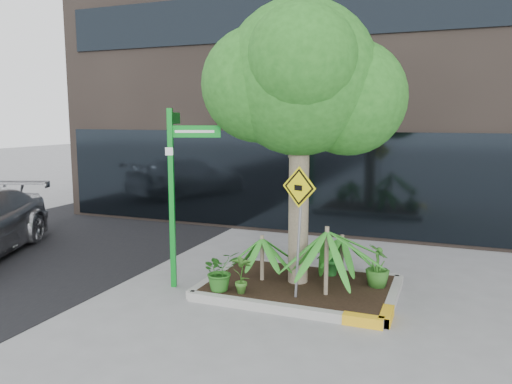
% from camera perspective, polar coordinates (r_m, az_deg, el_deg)
% --- Properties ---
extents(ground, '(80.00, 80.00, 0.00)m').
position_cam_1_polar(ground, '(8.83, 3.16, -11.68)').
color(ground, gray).
rests_on(ground, ground).
extents(asphalt_road, '(7.00, 80.00, 0.01)m').
position_cam_1_polar(asphalt_road, '(12.40, -26.92, -6.63)').
color(asphalt_road, black).
rests_on(asphalt_road, ground).
extents(planter, '(3.35, 2.36, 0.15)m').
position_cam_1_polar(planter, '(8.98, 5.15, -10.66)').
color(planter, '#9E9E99').
rests_on(planter, ground).
extents(tree, '(3.38, 3.00, 5.07)m').
position_cam_1_polar(tree, '(8.64, 5.09, 12.82)').
color(tree, gray).
rests_on(tree, ground).
extents(palm_front, '(1.29, 1.29, 1.43)m').
position_cam_1_polar(palm_front, '(8.19, 8.12, -4.44)').
color(palm_front, gray).
rests_on(palm_front, ground).
extents(palm_left, '(0.92, 0.92, 1.03)m').
position_cam_1_polar(palm_left, '(8.91, 0.71, -5.31)').
color(palm_left, gray).
rests_on(palm_left, ground).
extents(palm_back, '(0.84, 0.84, 0.93)m').
position_cam_1_polar(palm_back, '(9.40, 9.83, -5.14)').
color(palm_back, gray).
rests_on(palm_back, ground).
extents(shrub_a, '(0.85, 0.85, 0.68)m').
position_cam_1_polar(shrub_a, '(8.53, -4.12, -8.94)').
color(shrub_a, '#23601B').
rests_on(shrub_a, planter).
extents(shrub_b, '(0.51, 0.51, 0.73)m').
position_cam_1_polar(shrub_b, '(8.93, 13.74, -8.19)').
color(shrub_b, '#29601C').
rests_on(shrub_b, planter).
extents(shrub_c, '(0.37, 0.37, 0.66)m').
position_cam_1_polar(shrub_c, '(8.37, -1.63, -9.34)').
color(shrub_c, '#376F22').
rests_on(shrub_c, planter).
extents(shrub_d, '(0.50, 0.50, 0.68)m').
position_cam_1_polar(shrub_d, '(9.34, 8.64, -7.47)').
color(shrub_d, '#19571C').
rests_on(shrub_d, planter).
extents(street_sign_post, '(1.14, 0.91, 3.21)m').
position_cam_1_polar(street_sign_post, '(8.97, -9.19, 1.59)').
color(street_sign_post, '#0C8420').
rests_on(street_sign_post, ground).
extents(cattle_sign, '(0.62, 0.26, 2.13)m').
position_cam_1_polar(cattle_sign, '(7.98, 4.94, -2.01)').
color(cattle_sign, slate).
rests_on(cattle_sign, ground).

